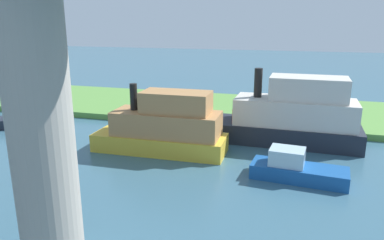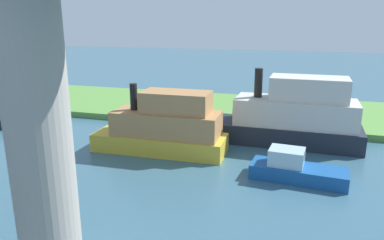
{
  "view_description": "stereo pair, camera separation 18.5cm",
  "coord_description": "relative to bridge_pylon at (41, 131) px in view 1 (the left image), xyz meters",
  "views": [
    {
      "loc": [
        -7.9,
        27.81,
        8.48
      ],
      "look_at": [
        -1.4,
        5.0,
        2.0
      ],
      "focal_mm": 34.51,
      "sensor_mm": 36.0,
      "label": 1
    },
    {
      "loc": [
        -8.07,
        27.76,
        8.48
      ],
      "look_at": [
        -1.4,
        5.0,
        2.0
      ],
      "focal_mm": 34.51,
      "sensor_mm": 36.0,
      "label": 2
    }
  ],
  "objects": [
    {
      "name": "riverboat_paddlewheel",
      "position": [
        -8.21,
        -9.86,
        -4.36
      ],
      "size": [
        5.26,
        2.29,
        1.7
      ],
      "color": "#195199",
      "rests_on": "ground"
    },
    {
      "name": "motorboat_red",
      "position": [
        -7.71,
        -16.2,
        -3.04
      ],
      "size": [
        10.26,
        3.6,
        5.21
      ],
      "color": "#1E232D",
      "rests_on": "ground"
    },
    {
      "name": "ground_plane",
      "position": [
        0.03,
        -18.13,
        -4.97
      ],
      "size": [
        160.0,
        160.0,
        0.0
      ],
      "primitive_type": "plane",
      "color": "#386075"
    },
    {
      "name": "bridge_pylon",
      "position": [
        0.0,
        0.0,
        0.0
      ],
      "size": [
        2.1,
        2.1,
        9.93
      ],
      "primitive_type": "cylinder",
      "color": "#9E998E",
      "rests_on": "ground"
    },
    {
      "name": "mooring_post",
      "position": [
        1.9,
        -19.9,
        -4.11
      ],
      "size": [
        0.2,
        0.2,
        0.72
      ],
      "primitive_type": "cylinder",
      "color": "brown",
      "rests_on": "grassy_bank"
    },
    {
      "name": "person_on_bank",
      "position": [
        -5.92,
        -19.44,
        -3.77
      ],
      "size": [
        0.5,
        0.5,
        1.39
      ],
      "color": "#2D334C",
      "rests_on": "grassy_bank"
    },
    {
      "name": "houseboat_blue",
      "position": [
        0.24,
        -12.08,
        -3.31
      ],
      "size": [
        8.78,
        3.05,
        4.46
      ],
      "color": "gold",
      "rests_on": "ground"
    },
    {
      "name": "grassy_bank",
      "position": [
        0.03,
        -24.13,
        -4.72
      ],
      "size": [
        80.0,
        12.0,
        0.5
      ],
      "primitive_type": "cube",
      "color": "#5B9342",
      "rests_on": "ground"
    }
  ]
}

